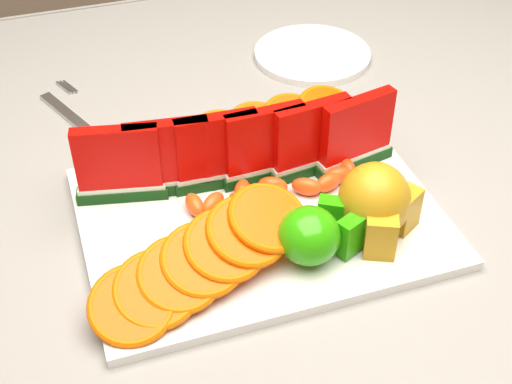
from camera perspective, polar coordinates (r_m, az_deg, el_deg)
table at (r=0.96m, az=-4.19°, el=-3.42°), size 1.40×0.90×0.75m
tablecloth at (r=0.91m, az=-4.38°, el=-0.58°), size 1.53×1.03×0.20m
platter at (r=0.82m, az=0.31°, el=-1.96°), size 0.40×0.30×0.01m
apple_cluster at (r=0.74m, az=4.70°, el=-3.35°), size 0.10×0.08×0.06m
pear_cluster at (r=0.78m, az=9.60°, el=-0.92°), size 0.10×0.10×0.09m
side_plate at (r=1.13m, az=4.53°, el=10.94°), size 0.24×0.24×0.01m
fork at (r=1.01m, az=-14.33°, el=5.84°), size 0.08×0.19×0.00m
watermelon_row at (r=0.83m, az=-1.22°, el=3.37°), size 0.39×0.07×0.10m
orange_fan_front at (r=0.72m, az=-4.28°, el=-5.41°), size 0.27×0.16×0.07m
orange_fan_back at (r=0.90m, az=-1.23°, el=4.93°), size 0.34×0.11×0.05m
tangerine_segments at (r=0.83m, az=1.70°, el=0.23°), size 0.21×0.06×0.02m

